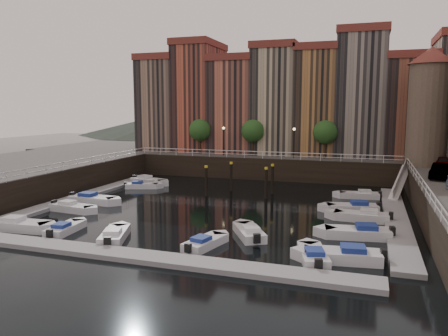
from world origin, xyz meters
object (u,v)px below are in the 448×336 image
(corner_tower, at_px, (429,105))
(boat_left_0, at_px, (19,225))
(mooring_pilings, at_px, (244,180))
(boat_left_1, at_px, (71,208))
(gangway, at_px, (400,180))
(boat_left_2, at_px, (92,199))
(car_b, at_px, (441,172))
(car_a, at_px, (444,164))

(corner_tower, distance_m, boat_left_0, 44.74)
(mooring_pilings, bearing_deg, boat_left_1, -136.15)
(gangway, bearing_deg, corner_tower, 57.20)
(boat_left_0, bearing_deg, boat_left_2, 86.60)
(mooring_pilings, distance_m, boat_left_1, 18.76)
(boat_left_2, relative_size, car_b, 1.17)
(corner_tower, relative_size, car_b, 3.08)
(car_a, distance_m, car_b, 7.51)
(corner_tower, height_order, car_b, corner_tower)
(mooring_pilings, height_order, boat_left_1, mooring_pilings)
(boat_left_0, bearing_deg, car_b, 23.30)
(corner_tower, distance_m, gangway, 9.86)
(corner_tower, distance_m, car_a, 7.20)
(boat_left_1, relative_size, boat_left_2, 0.90)
(gangway, bearing_deg, boat_left_1, -150.38)
(boat_left_1, distance_m, boat_left_2, 3.66)
(corner_tower, bearing_deg, boat_left_0, -139.22)
(mooring_pilings, distance_m, car_a, 22.29)
(boat_left_2, distance_m, car_b, 34.87)
(boat_left_2, relative_size, car_a, 1.26)
(boat_left_0, height_order, car_a, car_a)
(gangway, relative_size, boat_left_2, 1.58)
(gangway, xyz_separation_m, boat_left_2, (-30.56, -13.59, -1.51))
(corner_tower, xyz_separation_m, mooring_pilings, (-19.72, -8.77, -8.54))
(boat_left_0, bearing_deg, corner_tower, 35.16)
(gangway, bearing_deg, car_a, 22.00)
(mooring_pilings, height_order, boat_left_0, mooring_pilings)
(mooring_pilings, xyz_separation_m, boat_left_0, (-13.33, -19.74, -1.25))
(mooring_pilings, bearing_deg, gangway, 14.25)
(boat_left_2, bearing_deg, car_b, 14.75)
(corner_tower, height_order, boat_left_1, corner_tower)
(mooring_pilings, bearing_deg, boat_left_0, -124.03)
(corner_tower, xyz_separation_m, boat_left_0, (-33.06, -28.51, -9.79))
(car_a, bearing_deg, car_b, -95.39)
(boat_left_0, distance_m, car_b, 38.27)
(corner_tower, xyz_separation_m, car_a, (1.62, -2.68, -6.48))
(boat_left_0, distance_m, boat_left_1, 6.77)
(boat_left_1, height_order, car_b, car_b)
(corner_tower, xyz_separation_m, gangway, (-2.90, -4.50, -8.28))
(gangway, distance_m, boat_left_1, 34.92)
(corner_tower, xyz_separation_m, car_b, (0.32, -10.08, -6.46))
(car_b, bearing_deg, car_a, 95.56)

